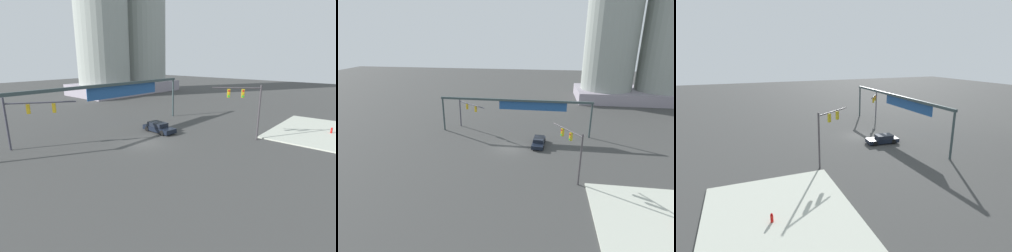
{
  "view_description": "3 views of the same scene",
  "coord_description": "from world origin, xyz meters",
  "views": [
    {
      "loc": [
        -18.53,
        -19.18,
        9.03
      ],
      "look_at": [
        2.39,
        -1.35,
        1.71
      ],
      "focal_mm": 27.34,
      "sensor_mm": 36.0,
      "label": 1
    },
    {
      "loc": [
        4.88,
        -36.05,
        16.49
      ],
      "look_at": [
        -0.42,
        -0.55,
        3.75
      ],
      "focal_mm": 28.2,
      "sensor_mm": 36.0,
      "label": 2
    },
    {
      "loc": [
        34.67,
        -16.29,
        11.94
      ],
      "look_at": [
        -0.1,
        -2.23,
        1.79
      ],
      "focal_mm": 27.98,
      "sensor_mm": 36.0,
      "label": 3
    }
  ],
  "objects": [
    {
      "name": "sedan_car_approaching",
      "position": [
        4.33,
        1.84,
        0.57
      ],
      "size": [
        2.11,
        4.57,
        1.21
      ],
      "rotation": [
        0.0,
        0.0,
        -1.65
      ],
      "color": "black",
      "rests_on": "ground"
    },
    {
      "name": "traffic_signal_opposite_side",
      "position": [
        8.34,
        -7.65,
        4.43
      ],
      "size": [
        3.12,
        4.44,
        6.23
      ],
      "rotation": [
        0.0,
        0.0,
        2.17
      ],
      "color": "#3E393D",
      "rests_on": "ground"
    },
    {
      "name": "overhead_sign_gantry",
      "position": [
        0.82,
        6.31,
        5.19
      ],
      "size": [
        25.43,
        0.43,
        6.07
      ],
      "color": "#324142",
      "rests_on": "ground"
    },
    {
      "name": "ground_plane",
      "position": [
        0.0,
        0.0,
        0.0
      ],
      "size": [
        181.16,
        181.16,
        0.0
      ],
      "primitive_type": "plane",
      "color": "#3C3C3B"
    },
    {
      "name": "traffic_signal_near_corner",
      "position": [
        -8.7,
        7.6,
        3.72
      ],
      "size": [
        5.57,
        4.09,
        5.36
      ],
      "rotation": [
        0.0,
        0.0,
        -0.63
      ],
      "color": "#3E3D49",
      "rests_on": "ground"
    }
  ]
}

